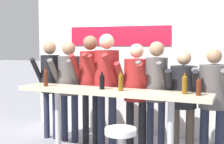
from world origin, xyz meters
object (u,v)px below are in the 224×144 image
at_px(person_center_right, 136,86).
at_px(person_left, 69,81).
at_px(tasting_table, 110,100).
at_px(wine_bottle_3, 199,86).
at_px(person_rightmost, 213,93).
at_px(wine_bottle_1, 185,84).
at_px(person_center_left, 90,77).
at_px(person_far_left, 50,78).
at_px(person_center, 106,78).
at_px(wine_bottle_4, 121,81).
at_px(wine_bottle_2, 46,77).
at_px(wine_bottle_0, 102,81).
at_px(person_far_right, 183,93).
at_px(person_right, 156,85).

bearing_deg(person_center_right, person_left, -175.05).
height_order(tasting_table, wine_bottle_3, wine_bottle_3).
xyz_separation_m(person_rightmost, wine_bottle_1, (-0.32, -0.45, 0.17)).
xyz_separation_m(person_center_left, person_rightmost, (1.95, 0.01, -0.15)).
height_order(person_far_left, person_center, person_center).
distance_m(person_far_left, wine_bottle_4, 1.64).
xyz_separation_m(person_center, wine_bottle_1, (1.31, -0.38, 0.03)).
distance_m(person_left, person_rightmost, 2.35).
bearing_deg(wine_bottle_4, wine_bottle_2, -178.89).
bearing_deg(person_center_left, tasting_table, -39.65).
distance_m(tasting_table, person_rightmost, 1.47).
bearing_deg(person_center_left, wine_bottle_0, -47.30).
distance_m(tasting_table, person_center_right, 0.55).
relative_size(wine_bottle_1, wine_bottle_3, 1.16).
bearing_deg(wine_bottle_1, person_center_right, 152.84).
bearing_deg(wine_bottle_0, person_far_right, 22.46).
height_order(wine_bottle_1, wine_bottle_4, wine_bottle_1).
relative_size(tasting_table, wine_bottle_3, 11.20).
xyz_separation_m(person_right, wine_bottle_2, (-1.62, -0.52, 0.09)).
bearing_deg(person_far_right, person_center, 176.07).
height_order(tasting_table, person_center_left, person_center_left).
bearing_deg(person_center_left, person_rightmost, 0.57).
xyz_separation_m(tasting_table, person_center, (-0.25, 0.42, 0.27)).
bearing_deg(wine_bottle_2, tasting_table, 3.93).
bearing_deg(wine_bottle_2, person_center_right, 22.25).
bearing_deg(wine_bottle_0, person_left, 150.96).
relative_size(person_center_left, wine_bottle_3, 7.06).
distance_m(person_center_right, wine_bottle_4, 0.53).
bearing_deg(wine_bottle_1, person_center_left, 165.08).
xyz_separation_m(person_far_left, wine_bottle_0, (1.25, -0.50, 0.07)).
bearing_deg(tasting_table, wine_bottle_0, -172.27).
relative_size(person_center_right, wine_bottle_1, 5.66).
relative_size(person_center_left, person_center, 0.99).
bearing_deg(person_center, person_left, -173.10).
bearing_deg(wine_bottle_1, person_left, 168.43).
bearing_deg(person_center_left, person_far_left, 179.64).
bearing_deg(person_left, wine_bottle_2, -102.44).
bearing_deg(person_center, person_far_right, 10.25).
relative_size(person_far_right, wine_bottle_4, 5.47).
bearing_deg(person_center_left, wine_bottle_1, -14.73).
bearing_deg(person_right, person_center, -171.69).
distance_m(tasting_table, person_far_left, 1.46).
xyz_separation_m(person_center_right, person_far_right, (0.73, -0.02, -0.06)).
xyz_separation_m(person_right, wine_bottle_4, (-0.38, -0.49, 0.08)).
distance_m(person_rightmost, wine_bottle_0, 1.59).
relative_size(person_center_left, wine_bottle_1, 6.10).
xyz_separation_m(tasting_table, wine_bottle_4, (0.19, -0.05, 0.29)).
relative_size(person_center_right, wine_bottle_2, 5.30).
bearing_deg(tasting_table, person_far_left, 160.62).
height_order(person_left, person_center, person_center).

